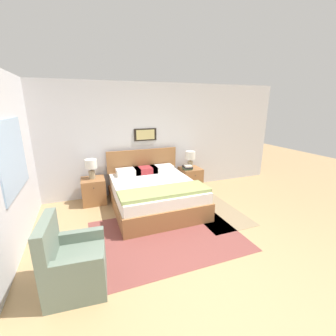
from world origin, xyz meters
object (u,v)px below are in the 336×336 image
(armchair, at_px, (73,265))
(nightstand_by_door, at_px, (190,179))
(table_lamp_near_window, at_px, (91,166))
(table_lamp_by_door, at_px, (190,157))
(nightstand_near_window, at_px, (94,191))
(bed, at_px, (154,193))

(armchair, height_order, nightstand_by_door, armchair)
(armchair, relative_size, table_lamp_near_window, 2.13)
(table_lamp_by_door, bearing_deg, nightstand_by_door, -87.26)
(nightstand_near_window, xyz_separation_m, table_lamp_by_door, (2.36, 0.03, 0.56))
(bed, relative_size, nightstand_by_door, 3.49)
(nightstand_near_window, distance_m, nightstand_by_door, 2.36)
(nightstand_near_window, distance_m, table_lamp_near_window, 0.56)
(bed, distance_m, table_lamp_near_window, 1.48)
(table_lamp_near_window, xyz_separation_m, table_lamp_by_door, (2.36, 0.00, 0.00))
(nightstand_by_door, bearing_deg, table_lamp_near_window, 179.29)
(bed, relative_size, armchair, 2.14)
(armchair, relative_size, nightstand_near_window, 1.63)
(armchair, xyz_separation_m, nightstand_by_door, (2.73, 2.42, -0.03))
(armchair, relative_size, table_lamp_by_door, 2.13)
(nightstand_by_door, bearing_deg, table_lamp_by_door, 92.74)
(nightstand_by_door, bearing_deg, bed, -149.47)
(table_lamp_near_window, height_order, table_lamp_by_door, same)
(nightstand_by_door, distance_m, table_lamp_by_door, 0.56)
(nightstand_by_door, height_order, table_lamp_near_window, table_lamp_near_window)
(table_lamp_by_door, bearing_deg, armchair, -138.01)
(nightstand_by_door, bearing_deg, armchair, -138.37)
(bed, height_order, table_lamp_by_door, bed)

